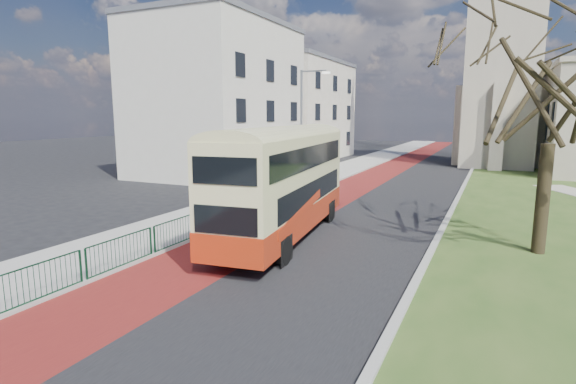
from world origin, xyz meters
The scene contains 13 objects.
ground centered at (0.00, 0.00, 0.00)m, with size 160.00×160.00×0.00m, color black.
road_carriageway centered at (1.50, 20.00, 0.01)m, with size 9.00×120.00×0.01m, color black.
bus_lane centered at (-1.20, 20.00, 0.01)m, with size 3.40×120.00×0.01m, color #591414.
pavement_west centered at (-5.00, 20.00, 0.06)m, with size 4.00×120.00×0.12m, color gray.
kerb_west centered at (-3.00, 20.00, 0.07)m, with size 0.25×120.00×0.13m, color #999993.
kerb_east centered at (6.10, 22.00, 0.07)m, with size 0.25×80.00×0.13m, color #999993.
pedestrian_railing centered at (-2.95, 4.00, 0.55)m, with size 0.07×24.00×1.12m.
gothic_church centered at (12.56, 38.00, 13.13)m, with size 16.38×18.00×40.00m.
street_block_near centered at (-14.00, 22.00, 6.51)m, with size 10.30×14.30×13.00m.
street_block_far centered at (-14.00, 38.00, 5.76)m, with size 10.30×16.30×11.50m.
streetlamp centered at (-4.35, 18.00, 4.59)m, with size 2.13×0.18×8.00m.
bus centered at (0.24, 5.13, 2.52)m, with size 3.62×10.79×4.42m.
winter_tree_near centered at (9.68, 7.17, 7.20)m, with size 7.63×7.63×10.34m.
Camera 1 is at (8.04, -11.19, 5.03)m, focal length 28.00 mm.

